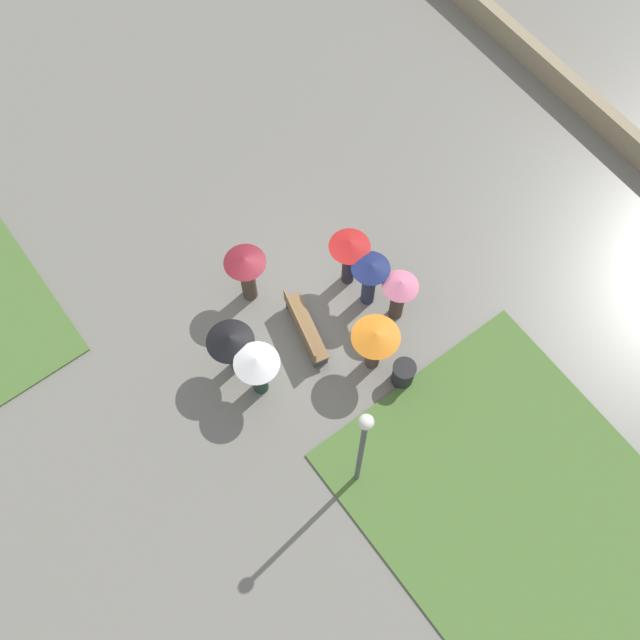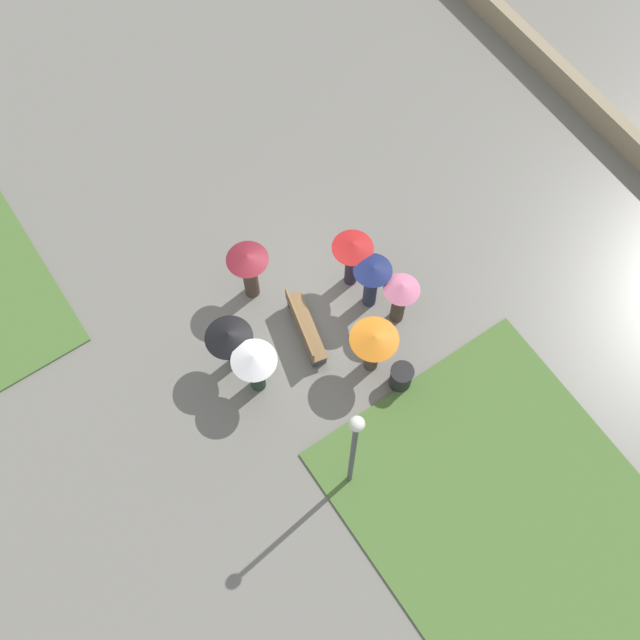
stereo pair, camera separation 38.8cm
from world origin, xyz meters
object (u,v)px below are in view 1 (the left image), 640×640
(park_bench, at_px, (304,327))
(crowd_person_white, at_px, (257,367))
(crowd_person_navy, at_px, (370,276))
(trash_bin, at_px, (403,374))
(lamp_post, at_px, (362,444))
(crowd_person_maroon, at_px, (246,271))
(crowd_person_pink, at_px, (399,293))
(crowd_person_orange, at_px, (375,342))
(crowd_person_red, at_px, (349,252))
(crowd_person_black, at_px, (231,343))

(park_bench, distance_m, crowd_person_white, 1.99)
(park_bench, xyz_separation_m, crowd_person_navy, (-0.16, -1.94, 0.79))
(trash_bin, bearing_deg, park_bench, 26.85)
(lamp_post, relative_size, crowd_person_maroon, 2.33)
(crowd_person_pink, height_order, crowd_person_white, crowd_person_white)
(lamp_post, distance_m, crowd_person_navy, 5.02)
(crowd_person_navy, bearing_deg, park_bench, 7.84)
(crowd_person_white, bearing_deg, crowd_person_maroon, 24.40)
(park_bench, height_order, crowd_person_orange, crowd_person_orange)
(trash_bin, bearing_deg, crowd_person_navy, -16.96)
(crowd_person_red, bearing_deg, lamp_post, 140.97)
(trash_bin, relative_size, crowd_person_navy, 0.43)
(trash_bin, height_order, crowd_person_orange, crowd_person_orange)
(park_bench, xyz_separation_m, lamp_post, (-3.73, 1.20, 2.41))
(park_bench, xyz_separation_m, crowd_person_maroon, (1.79, 0.44, 0.81))
(lamp_post, bearing_deg, crowd_person_orange, -45.37)
(crowd_person_black, bearing_deg, crowd_person_orange, 21.72)
(lamp_post, xyz_separation_m, trash_bin, (1.28, -2.44, -2.48))
(trash_bin, distance_m, crowd_person_white, 3.65)
(trash_bin, relative_size, crowd_person_red, 0.41)
(park_bench, xyz_separation_m, crowd_person_black, (0.34, 1.87, 0.97))
(lamp_post, bearing_deg, crowd_person_pink, -50.95)
(crowd_person_red, bearing_deg, park_bench, 104.60)
(crowd_person_black, bearing_deg, crowd_person_maroon, 102.37)
(lamp_post, distance_m, crowd_person_pink, 4.76)
(crowd_person_red, xyz_separation_m, crowd_person_white, (-1.13, 3.59, -0.06))
(crowd_person_orange, height_order, crowd_person_white, crowd_person_white)
(crowd_person_pink, xyz_separation_m, crowd_person_white, (0.42, 3.96, 0.16))
(lamp_post, relative_size, crowd_person_navy, 2.39)
(crowd_person_orange, bearing_deg, crowd_person_pink, -26.21)
(crowd_person_orange, xyz_separation_m, crowd_person_white, (1.13, 2.62, 0.06))
(crowd_person_maroon, bearing_deg, crowd_person_navy, -97.84)
(crowd_person_pink, relative_size, crowd_person_white, 0.95)
(crowd_person_maroon, xyz_separation_m, crowd_person_white, (-2.29, 1.26, 0.08))
(crowd_person_maroon, height_order, crowd_person_navy, crowd_person_maroon)
(lamp_post, height_order, crowd_person_pink, lamp_post)
(crowd_person_pink, bearing_deg, crowd_person_white, -58.18)
(crowd_person_pink, relative_size, crowd_person_black, 0.99)
(crowd_person_maroon, bearing_deg, lamp_post, -156.32)
(trash_bin, height_order, crowd_person_white, crowd_person_white)
(crowd_person_maroon, relative_size, crowd_person_navy, 1.03)
(lamp_post, height_order, trash_bin, lamp_post)
(trash_bin, relative_size, crowd_person_pink, 0.45)
(park_bench, distance_m, lamp_post, 4.60)
(trash_bin, height_order, crowd_person_black, crowd_person_black)
(lamp_post, relative_size, crowd_person_pink, 2.51)
(trash_bin, bearing_deg, crowd_person_red, -11.96)
(crowd_person_black, height_order, crowd_person_white, crowd_person_white)
(lamp_post, distance_m, crowd_person_orange, 3.37)
(park_bench, relative_size, crowd_person_red, 1.04)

